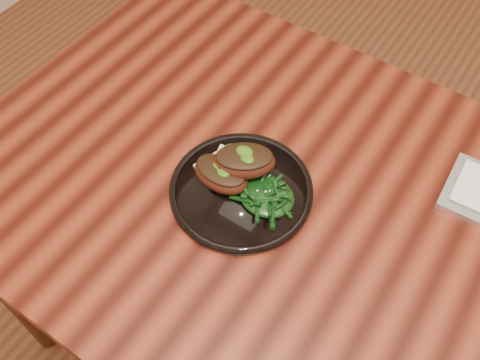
% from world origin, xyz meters
% --- Properties ---
extents(desk, '(1.60, 0.80, 0.75)m').
position_xyz_m(desk, '(0.00, 0.00, 0.67)').
color(desk, black).
rests_on(desk, ground).
extents(plate, '(0.24, 0.24, 0.01)m').
position_xyz_m(plate, '(-0.28, -0.04, 0.76)').
color(plate, black).
rests_on(plate, desk).
extents(lamb_chop_front, '(0.11, 0.07, 0.05)m').
position_xyz_m(lamb_chop_front, '(-0.32, -0.05, 0.79)').
color(lamb_chop_front, '#40170C').
rests_on(lamb_chop_front, plate).
extents(lamb_chop_back, '(0.12, 0.11, 0.05)m').
position_xyz_m(lamb_chop_back, '(-0.29, -0.01, 0.81)').
color(lamb_chop_back, '#40170C').
rests_on(lamb_chop_back, plate).
extents(herb_smear, '(0.09, 0.06, 0.01)m').
position_xyz_m(herb_smear, '(-0.31, 0.01, 0.77)').
color(herb_smear, '#1D4807').
rests_on(herb_smear, plate).
extents(greens_heap, '(0.10, 0.09, 0.04)m').
position_xyz_m(greens_heap, '(-0.23, -0.03, 0.78)').
color(greens_heap, black).
rests_on(greens_heap, plate).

